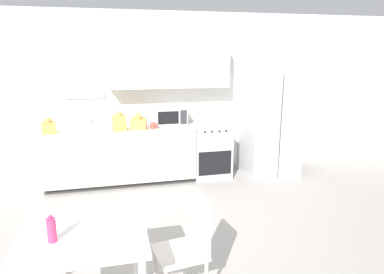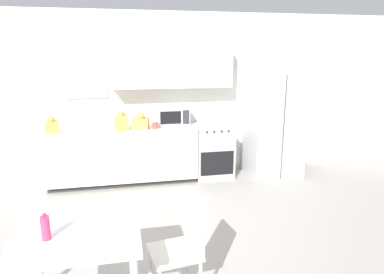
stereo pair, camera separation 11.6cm
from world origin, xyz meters
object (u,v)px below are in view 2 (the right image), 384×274
refrigerator (273,124)px  dining_chair_side (185,240)px  drink_bottle (45,227)px  dining_table (78,244)px  coffee_mug (156,125)px  microwave (173,116)px  oven_range (212,150)px

refrigerator → dining_chair_side: (-2.04, -2.77, -0.34)m
drink_bottle → dining_table: bearing=27.3°
coffee_mug → dining_chair_side: 2.72m
coffee_mug → drink_bottle: 3.07m
microwave → dining_chair_side: 3.03m
oven_range → microwave: (-0.65, 0.11, 0.60)m
coffee_mug → drink_bottle: (-1.06, -2.88, -0.09)m
dining_table → drink_bottle: 0.31m
oven_range → microwave: 0.89m
dining_table → dining_chair_side: (0.83, 0.09, -0.11)m
microwave → coffee_mug: 0.43m
oven_range → microwave: size_ratio=1.72×
oven_range → coffee_mug: (-0.97, -0.17, 0.51)m
oven_range → refrigerator: (1.03, -0.09, 0.43)m
microwave → coffee_mug: microwave is taller
refrigerator → dining_table: (-2.87, -2.86, -0.22)m
dining_table → dining_chair_side: dining_chair_side is taller
coffee_mug → dining_table: coffee_mug is taller
microwave → dining_table: size_ratio=0.57×
oven_range → dining_chair_side: bearing=-109.3°
refrigerator → dining_chair_side: size_ratio=1.88×
refrigerator → dining_table: bearing=-135.0°
microwave → refrigerator: bearing=-6.6°
drink_bottle → oven_range: bearing=56.4°
drink_bottle → dining_chair_side: bearing=10.5°
oven_range → coffee_mug: size_ratio=7.35×
microwave → coffee_mug: size_ratio=4.27×
oven_range → dining_table: 3.48m
dining_table → oven_range: bearing=58.1°
refrigerator → coffee_mug: bearing=-177.6°
dining_table → dining_chair_side: size_ratio=0.98×
refrigerator → dining_chair_side: refrigerator is taller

